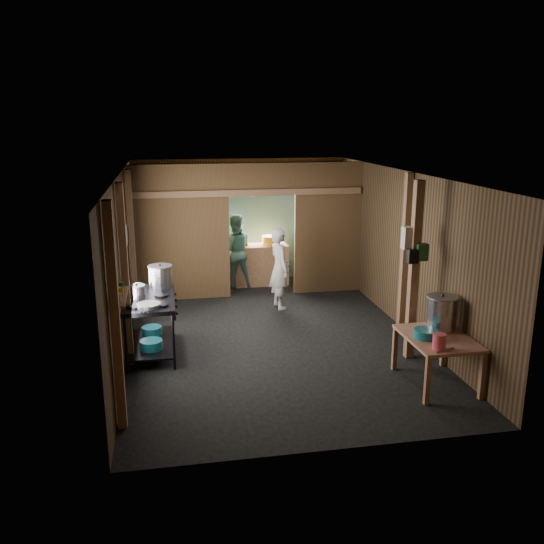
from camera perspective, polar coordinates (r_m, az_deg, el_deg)
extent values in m
cube|color=black|center=(9.51, -0.22, -6.11)|extent=(4.50, 7.00, 0.00)
cube|color=#2C2A28|center=(8.92, -0.24, 9.69)|extent=(4.50, 7.00, 0.00)
cube|color=#4D3B22|center=(12.52, -3.11, 5.16)|extent=(4.50, 0.00, 2.60)
cube|color=#4D3B22|center=(5.86, 5.94, -6.26)|extent=(4.50, 0.00, 2.60)
cube|color=#4D3B22|center=(9.01, -14.45, 0.88)|extent=(0.00, 7.00, 2.60)
cube|color=#4D3B22|center=(9.77, 12.87, 2.05)|extent=(0.00, 7.00, 2.60)
cube|color=brown|center=(11.14, -9.01, 3.79)|extent=(1.85, 0.10, 2.60)
cube|color=brown|center=(11.58, 5.52, 4.32)|extent=(1.35, 0.10, 2.60)
cube|color=brown|center=(11.15, -1.00, 9.17)|extent=(1.30, 0.10, 0.60)
cube|color=#689B98|center=(12.47, -3.07, 4.89)|extent=(4.40, 0.06, 2.50)
cube|color=#A2734E|center=(12.21, -1.32, 0.73)|extent=(1.20, 0.50, 0.85)
cylinder|color=beige|center=(12.37, -1.93, 7.87)|extent=(0.20, 0.03, 0.20)
cube|color=#A2734E|center=(6.52, -15.22, -4.53)|extent=(0.10, 0.12, 2.60)
cube|color=#A2734E|center=(8.23, -14.30, -0.42)|extent=(0.10, 0.12, 2.60)
cube|color=#A2734E|center=(10.18, -13.65, 2.50)|extent=(0.10, 0.12, 2.60)
cube|color=#A2734E|center=(9.57, 12.95, 1.77)|extent=(0.10, 0.12, 2.60)
cube|color=#A2734E|center=(8.46, 13.81, 0.02)|extent=(0.12, 0.12, 2.60)
cube|color=#A2734E|center=(11.09, -2.24, 7.83)|extent=(4.40, 0.12, 0.12)
cylinder|color=gray|center=(9.33, -14.20, 3.56)|extent=(0.03, 0.34, 0.34)
cylinder|color=black|center=(9.74, -14.03, 3.44)|extent=(0.03, 0.30, 0.30)
cube|color=#A2734E|center=(6.96, -14.72, -2.39)|extent=(0.14, 0.80, 0.03)
cylinder|color=beige|center=(6.70, -14.90, -2.48)|extent=(0.07, 0.07, 0.10)
cylinder|color=orange|center=(6.94, -14.76, -1.88)|extent=(0.08, 0.08, 0.10)
cylinder|color=#1F532B|center=(7.15, -14.64, -1.38)|extent=(0.06, 0.06, 0.10)
cube|color=beige|center=(8.40, 13.48, 3.30)|extent=(0.22, 0.15, 0.32)
cube|color=#1F532B|center=(8.37, 14.54, 1.92)|extent=(0.16, 0.12, 0.24)
cube|color=black|center=(8.30, 13.70, 1.52)|extent=(0.14, 0.10, 0.20)
cylinder|color=silver|center=(9.08, -13.05, -1.40)|extent=(0.17, 0.17, 0.09)
cylinder|color=#186F80|center=(8.62, -11.82, -7.04)|extent=(0.33, 0.33, 0.13)
cylinder|color=#186F80|center=(9.18, -11.76, -5.68)|extent=(0.31, 0.31, 0.12)
cylinder|color=#186F80|center=(7.77, 14.94, -5.89)|extent=(0.37, 0.37, 0.11)
cylinder|color=#F55165|center=(7.44, 16.17, -6.59)|extent=(0.21, 0.21, 0.19)
cube|color=silver|center=(7.44, 16.69, -7.40)|extent=(0.30, 0.12, 0.01)
cylinder|color=orange|center=(12.13, -0.19, 3.15)|extent=(0.33, 0.33, 0.18)
cylinder|color=red|center=(12.05, -2.68, 2.99)|extent=(0.13, 0.13, 0.16)
imported|color=silver|center=(10.60, 0.74, 0.36)|extent=(0.45, 0.60, 1.50)
imported|color=#528D81|center=(11.98, -3.65, 2.08)|extent=(0.75, 0.58, 1.52)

